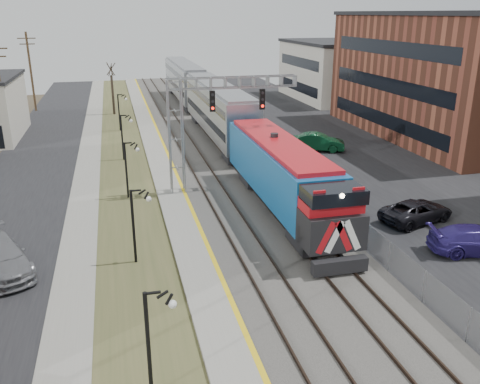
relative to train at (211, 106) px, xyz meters
name	(u,v)px	position (x,y,z in m)	size (l,w,h in m)	color
street_west	(28,176)	(-17.00, -11.82, -2.86)	(7.00, 120.00, 0.04)	black
sidewalk	(87,172)	(-12.50, -11.82, -2.84)	(2.00, 120.00, 0.08)	gray
grass_median	(125,169)	(-9.50, -11.82, -2.85)	(4.00, 120.00, 0.06)	#404625
platform	(162,166)	(-6.50, -11.82, -2.76)	(2.00, 120.00, 0.24)	gray
ballast_bed	(220,162)	(-1.50, -11.82, -2.78)	(8.00, 120.00, 0.20)	#595651
parking_lot	(348,154)	(10.50, -11.82, -2.86)	(16.00, 120.00, 0.04)	black
platform_edge	(172,164)	(-5.62, -11.82, -2.64)	(0.24, 120.00, 0.01)	gold
track_near	(197,162)	(-3.50, -11.82, -2.61)	(1.58, 120.00, 0.15)	#2D2119
track_far	(237,159)	(0.00, -11.82, -2.61)	(1.58, 120.00, 0.15)	#2D2119
train	(211,106)	(0.00, 0.00, 0.00)	(3.00, 63.05, 5.33)	#13599B
signal_gantry	(200,115)	(-4.28, -18.83, 2.70)	(9.00, 1.07, 8.15)	gray
lampposts	(133,225)	(-9.50, -28.54, -0.88)	(0.14, 62.14, 4.00)	black
fence	(267,151)	(2.70, -11.82, -2.08)	(0.04, 120.00, 1.60)	gray
bare_trees	(16,133)	(-18.16, -7.91, -0.18)	(12.30, 42.30, 5.95)	#382D23
car_lot_c	(416,212)	(7.60, -27.44, -2.21)	(2.23, 4.84, 1.35)	black
car_lot_d	(477,241)	(8.31, -32.12, -2.14)	(2.08, 5.11, 1.48)	navy
car_lot_e	(311,165)	(4.98, -16.50, -2.15)	(1.73, 4.31, 1.47)	gray
car_lot_f	(318,142)	(8.23, -9.96, -2.07)	(1.72, 4.93, 1.62)	#0C3D20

